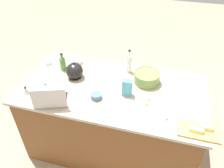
% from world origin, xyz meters
% --- Properties ---
extents(ground_plane, '(12.00, 12.00, 0.00)m').
position_xyz_m(ground_plane, '(0.00, 0.00, 0.00)').
color(ground_plane, gray).
extents(island_counter, '(1.85, 0.97, 0.90)m').
position_xyz_m(island_counter, '(0.00, 0.00, 0.45)').
color(island_counter, brown).
rests_on(island_counter, ground).
extents(laptop, '(0.37, 0.32, 0.22)m').
position_xyz_m(laptop, '(0.47, 0.36, 0.95)').
color(laptop, '#B7B7BC').
rests_on(laptop, island_counter).
extents(mixing_bowl_large, '(0.27, 0.27, 0.12)m').
position_xyz_m(mixing_bowl_large, '(-0.32, -0.19, 0.96)').
color(mixing_bowl_large, '#72934C').
rests_on(mixing_bowl_large, island_counter).
extents(bottle_olive, '(0.06, 0.06, 0.20)m').
position_xyz_m(bottle_olive, '(0.61, -0.17, 0.98)').
color(bottle_olive, '#4C8C38').
rests_on(bottle_olive, island_counter).
extents(bottle_vinegar, '(0.06, 0.06, 0.27)m').
position_xyz_m(bottle_vinegar, '(-0.10, -0.33, 1.01)').
color(bottle_vinegar, white).
rests_on(bottle_vinegar, island_counter).
extents(kettle, '(0.21, 0.18, 0.20)m').
position_xyz_m(kettle, '(0.43, -0.07, 0.98)').
color(kettle, black).
rests_on(kettle, island_counter).
extents(cutting_board, '(0.33, 0.19, 0.02)m').
position_xyz_m(cutting_board, '(-0.82, 0.35, 0.91)').
color(cutting_board, tan).
rests_on(cutting_board, island_counter).
extents(butter_stick_left, '(0.11, 0.04, 0.04)m').
position_xyz_m(butter_stick_left, '(-0.87, 0.33, 0.94)').
color(butter_stick_left, '#F4E58C').
rests_on(butter_stick_left, cutting_board).
extents(butter_stick_right, '(0.11, 0.04, 0.04)m').
position_xyz_m(butter_stick_right, '(-0.80, 0.37, 0.94)').
color(butter_stick_right, '#F4E58C').
rests_on(butter_stick_right, cutting_board).
extents(ramekin_small, '(0.10, 0.10, 0.05)m').
position_xyz_m(ramekin_small, '(0.51, -0.34, 0.93)').
color(ramekin_small, white).
rests_on(ramekin_small, island_counter).
extents(ramekin_medium, '(0.11, 0.11, 0.05)m').
position_xyz_m(ramekin_medium, '(0.10, 0.19, 0.93)').
color(ramekin_medium, slate).
rests_on(ramekin_medium, island_counter).
extents(ramekin_wide, '(0.08, 0.08, 0.04)m').
position_xyz_m(ramekin_wide, '(0.84, -0.23, 0.92)').
color(ramekin_wide, white).
rests_on(ramekin_wide, island_counter).
extents(kitchen_timer, '(0.07, 0.07, 0.08)m').
position_xyz_m(kitchen_timer, '(0.78, 0.30, 0.94)').
color(kitchen_timer, '#B2B2B7').
rests_on(kitchen_timer, island_counter).
extents(candy_bag, '(0.09, 0.06, 0.17)m').
position_xyz_m(candy_bag, '(-0.16, 0.06, 0.99)').
color(candy_bag, '#4CA5CC').
rests_on(candy_bag, island_counter).
extents(candy_0, '(0.02, 0.02, 0.02)m').
position_xyz_m(candy_0, '(0.67, 0.13, 0.91)').
color(candy_0, blue).
rests_on(candy_0, island_counter).
extents(candy_1, '(0.02, 0.02, 0.02)m').
position_xyz_m(candy_1, '(-0.57, 0.29, 0.91)').
color(candy_1, orange).
rests_on(candy_1, island_counter).
extents(candy_2, '(0.02, 0.02, 0.02)m').
position_xyz_m(candy_2, '(-0.39, 0.09, 0.91)').
color(candy_2, yellow).
rests_on(candy_2, island_counter).
extents(candy_3, '(0.02, 0.02, 0.02)m').
position_xyz_m(candy_3, '(0.44, -0.09, 0.91)').
color(candy_3, '#CC3399').
rests_on(candy_3, island_counter).
extents(candy_4, '(0.02, 0.02, 0.02)m').
position_xyz_m(candy_4, '(0.47, 0.19, 0.91)').
color(candy_4, red).
rests_on(candy_4, island_counter).
extents(candy_5, '(0.02, 0.02, 0.02)m').
position_xyz_m(candy_5, '(-0.38, 0.16, 0.91)').
color(candy_5, yellow).
rests_on(candy_5, island_counter).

